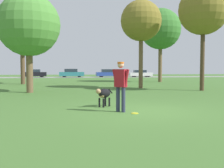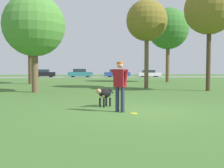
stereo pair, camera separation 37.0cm
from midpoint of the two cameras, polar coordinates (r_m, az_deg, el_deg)
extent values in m
plane|color=#426B2D|center=(9.01, 7.61, -5.90)|extent=(120.00, 120.00, 0.00)
cube|color=gray|center=(46.36, -3.93, 1.50)|extent=(120.00, 6.00, 0.01)
cylinder|color=#2D334C|center=(8.69, 3.54, -3.43)|extent=(0.18, 0.18, 0.84)
cylinder|color=#2D334C|center=(8.81, 2.37, -3.34)|extent=(0.18, 0.18, 0.84)
cube|color=maroon|center=(8.70, 2.97, 1.29)|extent=(0.43, 0.42, 0.59)
cylinder|color=maroon|center=(8.58, 4.20, 1.26)|extent=(0.22, 0.21, 0.60)
cylinder|color=maroon|center=(8.82, 1.77, 1.32)|extent=(0.22, 0.21, 0.60)
sphere|color=tan|center=(8.69, 2.97, 4.16)|extent=(0.30, 0.30, 0.21)
cylinder|color=#D15B19|center=(8.70, 2.98, 4.64)|extent=(0.31, 0.31, 0.06)
ellipsoid|color=black|center=(9.97, -0.46, -2.02)|extent=(0.67, 0.66, 0.36)
ellipsoid|color=tan|center=(9.85, -1.06, -2.45)|extent=(0.31, 0.31, 0.20)
sphere|color=tan|center=(9.69, -1.81, -1.59)|extent=(0.27, 0.27, 0.19)
cylinder|color=black|center=(9.80, -0.69, -4.14)|extent=(0.10, 0.10, 0.34)
cylinder|color=black|center=(9.93, -1.56, -4.04)|extent=(0.10, 0.10, 0.34)
cylinder|color=black|center=(10.08, 0.63, -3.93)|extent=(0.10, 0.10, 0.34)
cylinder|color=black|center=(10.20, -0.23, -3.85)|extent=(0.10, 0.10, 0.34)
cylinder|color=black|center=(10.26, 0.90, -1.57)|extent=(0.20, 0.19, 0.20)
cylinder|color=yellow|center=(8.49, 6.00, -6.40)|extent=(0.23, 0.23, 0.02)
torus|color=yellow|center=(8.49, 6.00, -6.40)|extent=(0.23, 0.23, 0.02)
cylinder|color=brown|center=(19.84, 8.05, 4.73)|extent=(0.31, 0.31, 3.89)
sphere|color=olive|center=(20.16, 8.12, 13.55)|extent=(3.06, 3.06, 3.06)
cylinder|color=brown|center=(16.73, -15.84, 2.83)|extent=(0.40, 0.40, 2.68)
sphere|color=#4C8938|center=(16.94, -15.99, 12.18)|extent=(3.77, 3.77, 3.77)
cylinder|color=brown|center=(26.34, -16.97, 4.02)|extent=(0.40, 0.40, 3.68)
sphere|color=olive|center=(26.64, -17.10, 11.74)|extent=(4.64, 4.64, 4.64)
cylinder|color=brown|center=(29.60, 12.37, 4.46)|extent=(0.41, 0.41, 4.17)
sphere|color=#38752D|center=(29.92, 12.46, 11.69)|extent=(4.49, 4.49, 4.49)
cylinder|color=#4C3826|center=(18.32, 20.81, 4.96)|extent=(0.28, 0.28, 4.08)
sphere|color=olive|center=(18.71, 21.02, 14.96)|extent=(3.23, 3.23, 3.23)
cube|color=black|center=(47.03, -14.35, 2.12)|extent=(3.92, 1.83, 0.69)
cube|color=#232D38|center=(47.03, -14.50, 2.82)|extent=(2.06, 1.52, 0.47)
cylinder|color=black|center=(47.65, -12.89, 1.85)|extent=(0.63, 0.23, 0.63)
cylinder|color=black|center=(46.23, -13.01, 1.80)|extent=(0.63, 0.23, 0.63)
cylinder|color=black|center=(47.86, -15.65, 1.81)|extent=(0.63, 0.23, 0.63)
cylinder|color=black|center=(46.45, -15.85, 1.77)|extent=(0.63, 0.23, 0.63)
cube|color=teal|center=(46.19, -6.68, 2.19)|extent=(4.28, 1.78, 0.68)
cube|color=#232D38|center=(46.18, -6.84, 2.96)|extent=(2.24, 1.50, 0.55)
cylinder|color=black|center=(46.91, -5.10, 1.92)|extent=(0.68, 0.21, 0.67)
cylinder|color=black|center=(45.46, -5.09, 1.88)|extent=(0.68, 0.21, 0.67)
cylinder|color=black|center=(46.96, -8.21, 1.90)|extent=(0.68, 0.21, 0.67)
cylinder|color=black|center=(45.52, -8.30, 1.86)|extent=(0.68, 0.21, 0.67)
cube|color=#284293|center=(46.71, 1.34, 2.19)|extent=(4.51, 1.76, 0.65)
cube|color=#232D38|center=(46.68, 1.17, 2.91)|extent=(2.35, 1.51, 0.53)
cylinder|color=black|center=(47.67, 2.82, 1.93)|extent=(0.63, 0.20, 0.63)
cylinder|color=black|center=(46.18, 3.13, 1.89)|extent=(0.63, 0.20, 0.63)
cylinder|color=black|center=(47.29, -0.41, 1.92)|extent=(0.63, 0.20, 0.63)
cylinder|color=black|center=(45.79, -0.20, 1.88)|extent=(0.63, 0.20, 0.63)
cube|color=white|center=(47.93, 8.30, 2.12)|extent=(4.19, 2.01, 0.59)
cube|color=#232D38|center=(47.90, 8.16, 2.75)|extent=(2.21, 1.67, 0.46)
cylinder|color=black|center=(48.99, 9.51, 1.89)|extent=(0.59, 0.23, 0.58)
cylinder|color=black|center=(47.44, 9.96, 1.85)|extent=(0.59, 0.23, 0.58)
cylinder|color=black|center=(48.47, 6.67, 1.90)|extent=(0.59, 0.23, 0.58)
cylinder|color=black|center=(46.90, 7.03, 1.86)|extent=(0.59, 0.23, 0.58)
camera|label=1|loc=(0.19, -88.86, 0.07)|focal=42.00mm
camera|label=2|loc=(0.19, 91.14, -0.07)|focal=42.00mm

